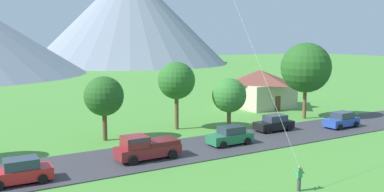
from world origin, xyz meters
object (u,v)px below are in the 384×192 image
house_left_center (259,88)px  parked_car_black_mid_east (274,123)px  tree_right_of_center (306,68)px  parked_car_red_east_end (20,172)px  parked_car_blue_mid_west (342,120)px  pickup_truck_maroon_west_side (146,147)px  tree_left_of_center (104,96)px  tree_near_left (229,95)px  tree_near_right (176,81)px  parked_car_green_west_end (230,136)px

house_left_center → parked_car_black_mid_east: bearing=-123.9°
tree_right_of_center → parked_car_red_east_end: (-33.62, -7.18, -5.36)m
parked_car_blue_mid_west → parked_car_red_east_end: (-33.13, -1.17, 0.00)m
pickup_truck_maroon_west_side → parked_car_black_mid_east: bearing=9.8°
parked_car_black_mid_east → tree_left_of_center: bearing=162.5°
tree_near_left → parked_car_red_east_end: bearing=-162.2°
house_left_center → tree_left_of_center: bearing=-162.5°
house_left_center → pickup_truck_maroon_west_side: house_left_center is taller
tree_left_of_center → pickup_truck_maroon_west_side: tree_left_of_center is taller
house_left_center → tree_near_left: tree_near_left is taller
pickup_truck_maroon_west_side → tree_near_right: bearing=49.5°
tree_right_of_center → parked_car_red_east_end: size_ratio=2.19×
tree_right_of_center → parked_car_green_west_end: bearing=-159.0°
pickup_truck_maroon_west_side → parked_car_red_east_end: bearing=-175.0°
tree_near_left → tree_left_of_center: size_ratio=0.89×
tree_near_left → parked_car_red_east_end: size_ratio=1.30×
parked_car_blue_mid_west → pickup_truck_maroon_west_side: (-23.50, -0.33, 0.19)m
tree_left_of_center → tree_right_of_center: 24.82m
tree_right_of_center → parked_car_green_west_end: size_ratio=2.20×
house_left_center → pickup_truck_maroon_west_side: 29.70m
tree_near_right → house_left_center: bearing=22.5°
house_left_center → tree_left_of_center: tree_left_of_center is taller
parked_car_green_west_end → parked_car_blue_mid_west: (14.88, -0.12, 0.00)m
house_left_center → parked_car_blue_mid_west: 15.92m
tree_left_of_center → parked_car_blue_mid_west: (24.20, -7.68, -3.41)m
tree_left_of_center → tree_near_right: 8.42m
house_left_center → tree_right_of_center: tree_right_of_center is taller
house_left_center → tree_near_left: size_ratio=1.54×
parked_car_black_mid_east → parked_car_red_east_end: same height
parked_car_green_west_end → tree_left_of_center: bearing=141.0°
tree_near_left → parked_car_blue_mid_west: 12.69m
tree_right_of_center → parked_car_blue_mid_west: (-0.48, -6.01, -5.36)m
tree_left_of_center → tree_near_right: bearing=6.2°
tree_near_left → tree_near_right: 5.90m
parked_car_green_west_end → pickup_truck_maroon_west_side: size_ratio=0.81×
house_left_center → tree_right_of_center: (-0.94, -9.73, 3.48)m
parked_car_red_east_end → pickup_truck_maroon_west_side: size_ratio=0.81×
parked_car_blue_mid_west → parked_car_red_east_end: size_ratio=1.01×
tree_left_of_center → parked_car_blue_mid_west: bearing=-17.6°
tree_near_right → parked_car_blue_mid_west: (15.89, -8.58, -4.39)m
parked_car_black_mid_east → pickup_truck_maroon_west_side: pickup_truck_maroon_west_side is taller
house_left_center → parked_car_red_east_end: size_ratio=2.01×
tree_near_left → pickup_truck_maroon_west_side: bearing=-153.5°
tree_near_left → parked_car_black_mid_east: size_ratio=1.30×
tree_near_left → parked_car_red_east_end: (-22.28, -7.14, -2.77)m
tree_near_right → parked_car_black_mid_east: 11.26m
parked_car_blue_mid_west → parked_car_black_mid_east: 7.92m
tree_near_left → tree_left_of_center: 13.47m
tree_right_of_center → tree_near_right: size_ratio=1.27×
house_left_center → parked_car_black_mid_east: 16.18m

